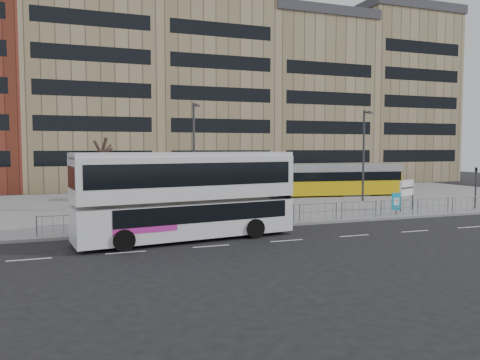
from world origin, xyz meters
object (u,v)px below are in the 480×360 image
object	(u,v)px
ad_panel	(396,202)
lamp_post_west	(194,151)
lamp_post_east	(364,151)
bare_tree	(101,136)
tram	(269,181)
double_decker_bus	(187,193)
pedestrian	(286,199)
traffic_light_east	(476,182)
traffic_light_west	(141,195)
station_sign	(407,189)

from	to	relation	value
ad_panel	lamp_post_west	world-z (taller)	lamp_post_west
lamp_post_east	bare_tree	bearing A→B (deg)	177.69
lamp_post_east	tram	bearing A→B (deg)	139.72
ad_panel	tram	bearing A→B (deg)	97.86
double_decker_bus	bare_tree	size ratio (longest dim) A/B	1.58
pedestrian	traffic_light_east	xyz separation A→B (m)	(13.83, -3.89, 1.12)
traffic_light_west	traffic_light_east	size ratio (longest dim) A/B	1.00
station_sign	lamp_post_west	bearing A→B (deg)	135.48
bare_tree	station_sign	bearing A→B (deg)	-18.74
traffic_light_east	lamp_post_east	xyz separation A→B (m)	(-4.98, 7.13, 2.27)
double_decker_bus	pedestrian	bearing A→B (deg)	31.72
station_sign	lamp_post_east	size ratio (longest dim) A/B	0.29
station_sign	lamp_post_east	xyz separation A→B (m)	(0.54, 6.23, 2.69)
tram	traffic_light_east	world-z (taller)	traffic_light_east
lamp_post_west	bare_tree	xyz separation A→B (m)	(-6.45, 1.38, 1.08)
pedestrian	traffic_light_west	size ratio (longest dim) A/B	0.55
traffic_light_west	double_decker_bus	bearing A→B (deg)	-77.82
tram	lamp_post_east	xyz separation A→B (m)	(6.47, -5.48, 2.71)
station_sign	pedestrian	world-z (taller)	station_sign
double_decker_bus	tram	world-z (taller)	double_decker_bus
double_decker_bus	lamp_post_east	bearing A→B (deg)	23.07
lamp_post_west	double_decker_bus	bearing A→B (deg)	-105.96
double_decker_bus	ad_panel	world-z (taller)	double_decker_bus
tram	lamp_post_west	bearing A→B (deg)	-137.48
traffic_light_east	traffic_light_west	bearing A→B (deg)	-154.32
ad_panel	pedestrian	distance (m)	7.67
lamp_post_east	bare_tree	world-z (taller)	lamp_post_east
double_decker_bus	bare_tree	bearing A→B (deg)	99.20
traffic_light_east	lamp_post_east	bearing A→B (deg)	148.62
station_sign	traffic_light_east	xyz separation A→B (m)	(5.52, -0.90, 0.43)
station_sign	lamp_post_east	distance (m)	6.81
bare_tree	double_decker_bus	bearing A→B (deg)	-72.99
pedestrian	traffic_light_east	distance (m)	14.41
tram	station_sign	xyz separation A→B (m)	(5.93, -11.71, 0.02)
tram	traffic_light_east	xyz separation A→B (m)	(11.45, -12.61, 0.45)
station_sign	traffic_light_west	bearing A→B (deg)	162.28
ad_panel	bare_tree	xyz separation A→B (m)	(-18.85, 8.54, 4.52)
bare_tree	tram	bearing A→B (deg)	17.14
ad_panel	station_sign	bearing A→B (deg)	26.59
pedestrian	lamp_post_west	bearing A→B (deg)	89.29
ad_panel	lamp_post_east	size ratio (longest dim) A/B	0.19
ad_panel	bare_tree	bearing A→B (deg)	147.08
ad_panel	traffic_light_east	distance (m)	7.68
station_sign	ad_panel	xyz separation A→B (m)	(-2.05, -1.45, -0.68)
station_sign	pedestrian	bearing A→B (deg)	137.20
double_decker_bus	station_sign	xyz separation A→B (m)	(17.36, 4.48, -0.73)
pedestrian	traffic_light_west	distance (m)	12.07
tram	pedestrian	size ratio (longest dim) A/B	15.21
double_decker_bus	traffic_light_west	xyz separation A→B (m)	(-1.98, 2.71, -0.30)
tram	lamp_post_east	size ratio (longest dim) A/B	3.35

